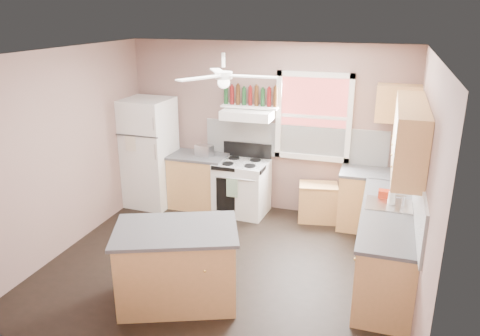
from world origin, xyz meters
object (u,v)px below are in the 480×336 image
(island, at_px, (177,267))
(stove, at_px, (242,188))
(refrigerator, at_px, (149,153))
(toaster, at_px, (204,150))
(cart, at_px, (318,203))

(island, bearing_deg, stove, 69.03)
(refrigerator, relative_size, toaster, 6.42)
(cart, height_order, island, island)
(toaster, bearing_deg, cart, 14.24)
(refrigerator, distance_m, toaster, 0.96)
(toaster, relative_size, cart, 0.48)
(stove, xyz_separation_m, cart, (1.22, 0.07, -0.14))
(toaster, relative_size, island, 0.22)
(refrigerator, distance_m, island, 2.99)
(refrigerator, bearing_deg, stove, 5.50)
(refrigerator, height_order, toaster, refrigerator)
(stove, bearing_deg, island, -84.94)
(stove, xyz_separation_m, island, (0.04, -2.54, 0.00))
(stove, distance_m, cart, 1.23)
(toaster, xyz_separation_m, stove, (0.65, -0.03, -0.56))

